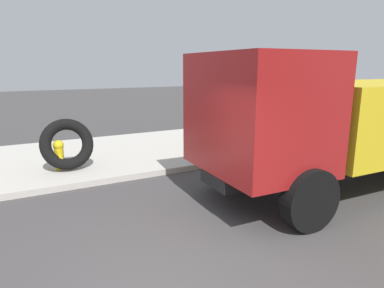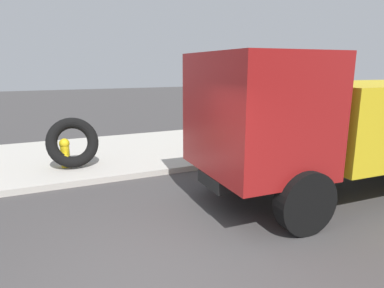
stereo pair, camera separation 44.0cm
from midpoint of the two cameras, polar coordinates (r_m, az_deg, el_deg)
name	(u,v)px [view 1 (the left image)]	position (r m, az deg, el deg)	size (l,w,h in m)	color
ground_plane	(167,275)	(4.93, -6.90, -21.11)	(80.00, 80.00, 0.00)	#423F3F
sidewalk_curb	(78,158)	(10.77, -19.66, -2.25)	(36.00, 5.00, 0.15)	#BCB7AD
fire_hydrant	(59,154)	(9.41, -22.69, -1.58)	(0.27, 0.60, 0.77)	yellow
loose_tire	(67,144)	(9.27, -21.55, -0.02)	(1.32, 1.32, 0.29)	black
dump_truck_yellow	(343,119)	(8.13, 22.60, 3.86)	(7.08, 3.00, 3.00)	gold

